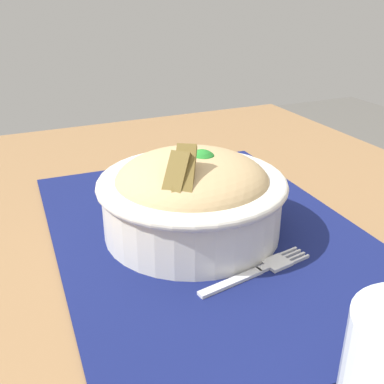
{
  "coord_description": "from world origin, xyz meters",
  "views": [
    {
      "loc": [
        0.39,
        -0.18,
        1.01
      ],
      "look_at": [
        -0.04,
        0.01,
        0.8
      ],
      "focal_mm": 43.27,
      "sensor_mm": 36.0,
      "label": 1
    }
  ],
  "objects": [
    {
      "name": "placemat",
      "position": [
        -0.03,
        0.02,
        0.74
      ],
      "size": [
        0.48,
        0.36,
        0.0
      ],
      "primitive_type": "cube",
      "rotation": [
        0.0,
        0.0,
        -0.04
      ],
      "color": "#11194C",
      "rests_on": "table"
    },
    {
      "name": "fork",
      "position": [
        0.06,
        0.04,
        0.75
      ],
      "size": [
        0.04,
        0.14,
        0.0
      ],
      "color": "silver",
      "rests_on": "placemat"
    },
    {
      "name": "bowl",
      "position": [
        -0.04,
        0.01,
        0.79
      ],
      "size": [
        0.24,
        0.24,
        0.12
      ],
      "color": "silver",
      "rests_on": "placemat"
    },
    {
      "name": "table",
      "position": [
        0.0,
        0.0,
        0.67
      ],
      "size": [
        1.06,
        0.87,
        0.74
      ],
      "color": "olive",
      "rests_on": "ground_plane"
    }
  ]
}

